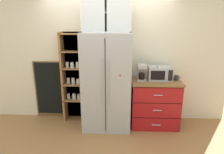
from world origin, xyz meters
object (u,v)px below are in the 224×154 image
mug_sage (156,78)px  mug_charcoal (176,78)px  coffee_maker (142,72)px  refrigerator (107,82)px  microwave (159,73)px  bottle_clear (157,75)px  chalkboard_menu (49,90)px

mug_sage → mug_charcoal: (0.39, 0.01, 0.00)m
coffee_maker → mug_sage: bearing=2.2°
refrigerator → microwave: size_ratio=4.18×
refrigerator → mug_sage: refrigerator is taller
bottle_clear → coffee_maker: bearing=166.9°
chalkboard_menu → refrigerator: bearing=-14.5°
refrigerator → mug_sage: (0.95, 0.08, 0.06)m
coffee_maker → mug_charcoal: (0.67, 0.02, -0.11)m
coffee_maker → bottle_clear: 0.29m
microwave → bottle_clear: size_ratio=1.58×
mug_sage → chalkboard_menu: size_ratio=0.09×
microwave → coffee_maker: bearing=-173.1°
microwave → bottle_clear: 0.13m
mug_sage → refrigerator: bearing=-175.3°
microwave → bottle_clear: (-0.07, -0.11, -0.01)m
mug_sage → chalkboard_menu: chalkboard_menu is taller
refrigerator → bottle_clear: (0.95, 0.00, 0.14)m
microwave → mug_charcoal: bearing=-3.5°
mug_charcoal → microwave: bearing=176.5°
coffee_maker → bottle_clear: size_ratio=1.11×
refrigerator → mug_sage: bearing=4.7°
coffee_maker → refrigerator: bearing=-174.2°
refrigerator → mug_charcoal: 1.34m
mug_sage → chalkboard_menu: (-2.22, 0.25, -0.36)m
mug_sage → bottle_clear: bearing=-91.5°
mug_charcoal → chalkboard_menu: (-2.61, 0.24, -0.36)m
coffee_maker → bottle_clear: bearing=-13.1°
bottle_clear → microwave: bearing=57.8°
coffee_maker → mug_sage: coffee_maker is taller
coffee_maker → bottle_clear: (0.28, -0.07, -0.03)m
mug_sage → coffee_maker: bearing=-177.8°
refrigerator → microwave: bearing=6.2°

